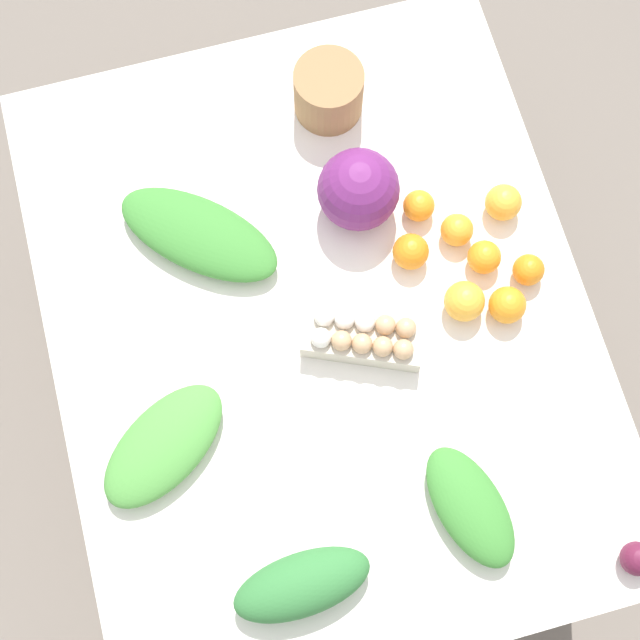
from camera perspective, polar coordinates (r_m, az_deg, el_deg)
The scene contains 18 objects.
ground_plane at distance 2.50m, azimuth 0.00°, elevation -4.52°, with size 8.00×8.00×0.00m, color #70665B.
dining_table at distance 1.89m, azimuth 0.00°, elevation -0.81°, with size 1.36×1.09×0.71m.
cabbage_purple at distance 1.82m, azimuth 2.47°, elevation 8.33°, with size 0.17×0.17×0.17m, color #6B2366.
egg_carton at distance 1.76m, azimuth 2.76°, elevation -1.06°, with size 0.18×0.26×0.09m.
paper_bag at distance 1.95m, azimuth 0.55°, elevation 14.41°, with size 0.15×0.15×0.12m, color #997047.
greens_bunch_chard at distance 1.74m, azimuth 9.58°, elevation -11.70°, with size 0.25×0.12×0.07m, color #3D8433.
greens_bunch_beet_tops at distance 1.76m, azimuth -9.97°, elevation -7.92°, with size 0.29×0.15×0.07m, color #4C933D.
greens_bunch_kale at distance 1.70m, azimuth -1.16°, elevation -16.57°, with size 0.26×0.11×0.09m, color #337538.
greens_bunch_dandelion at distance 1.86m, azimuth -7.77°, elevation 5.45°, with size 0.35×0.15×0.07m, color #3D8433.
beet_root at distance 1.81m, azimuth 19.63°, elevation -14.19°, with size 0.06×0.06×0.06m, color #5B1933.
orange_0 at distance 1.87m, azimuth 6.34°, elevation 7.28°, with size 0.07×0.07×0.07m, color orange.
orange_1 at distance 1.86m, azimuth 13.20°, elevation 3.14°, with size 0.07×0.07×0.07m, color orange.
orange_2 at distance 1.86m, azimuth 8.75°, elevation 5.72°, with size 0.07×0.07×0.07m, color orange.
orange_3 at distance 1.90m, azimuth 11.65°, elevation 7.38°, with size 0.08×0.08×0.08m, color #F9A833.
orange_4 at distance 1.85m, azimuth 10.46°, elevation 3.98°, with size 0.07×0.07×0.07m, color orange.
orange_5 at distance 1.82m, azimuth 11.90°, elevation 0.95°, with size 0.08×0.08×0.08m, color orange.
orange_6 at distance 1.83m, azimuth 5.83°, elevation 4.38°, with size 0.07×0.07×0.07m, color orange.
orange_7 at distance 1.81m, azimuth 9.22°, elevation 1.20°, with size 0.08×0.08×0.08m, color #F9A833.
Camera 1 is at (0.47, -0.13, 2.45)m, focal length 50.00 mm.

